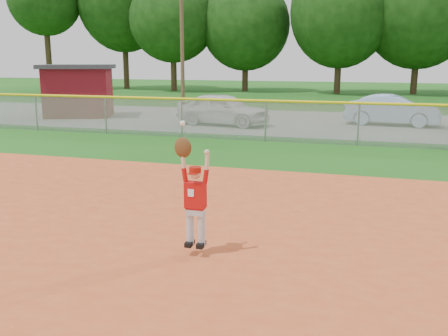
# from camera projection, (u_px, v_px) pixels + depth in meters

# --- Properties ---
(ground) EXTENTS (120.00, 120.00, 0.00)m
(ground) POSITION_uv_depth(u_px,v_px,m) (151.00, 224.00, 9.29)
(ground) COLOR #195613
(ground) RESTS_ON ground
(clay_infield) EXTENTS (24.00, 16.00, 0.04)m
(clay_infield) POSITION_uv_depth(u_px,v_px,m) (53.00, 295.00, 6.48)
(clay_infield) COLOR #C24A23
(clay_infield) RESTS_ON ground
(parking_strip) EXTENTS (44.00, 10.00, 0.03)m
(parking_strip) POSITION_uv_depth(u_px,v_px,m) (291.00, 122.00, 24.24)
(parking_strip) COLOR gray
(parking_strip) RESTS_ON ground
(car_white_a) EXTENTS (4.53, 2.45, 1.46)m
(car_white_a) POSITION_uv_depth(u_px,v_px,m) (223.00, 109.00, 22.79)
(car_white_a) COLOR white
(car_white_a) RESTS_ON parking_strip
(car_blue) EXTENTS (4.31, 1.88, 1.38)m
(car_blue) POSITION_uv_depth(u_px,v_px,m) (392.00, 110.00, 22.75)
(car_blue) COLOR #98BAE3
(car_blue) RESTS_ON parking_strip
(utility_shed) EXTENTS (4.41, 3.96, 2.71)m
(utility_shed) POSITION_uv_depth(u_px,v_px,m) (79.00, 91.00, 26.02)
(utility_shed) COLOR #5A0C13
(utility_shed) RESTS_ON ground
(outfield_fence) EXTENTS (40.06, 0.10, 1.55)m
(outfield_fence) POSITION_uv_depth(u_px,v_px,m) (266.00, 118.00, 18.44)
(outfield_fence) COLOR gray
(outfield_fence) RESTS_ON ground
(power_lines) EXTENTS (19.40, 0.24, 9.00)m
(power_lines) POSITION_uv_depth(u_px,v_px,m) (328.00, 29.00, 28.56)
(power_lines) COLOR #4C3823
(power_lines) RESTS_ON ground
(tree_line) EXTENTS (62.37, 13.00, 14.43)m
(tree_line) POSITION_uv_depth(u_px,v_px,m) (347.00, 5.00, 42.82)
(tree_line) COLOR #422D1C
(tree_line) RESTS_ON ground
(ballplayer) EXTENTS (0.56, 0.24, 1.94)m
(ballplayer) POSITION_uv_depth(u_px,v_px,m) (194.00, 193.00, 7.57)
(ballplayer) COLOR silver
(ballplayer) RESTS_ON ground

